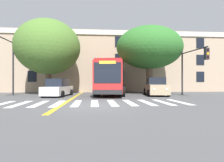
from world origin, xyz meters
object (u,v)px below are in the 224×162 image
car_white_near_lane (58,88)px  traffic_light_near_corner (192,62)px  street_tree_curbside_large (149,48)px  street_tree_curbside_small (48,47)px  traffic_light_far_corner (5,54)px  city_bus (112,78)px  car_tan_far_lane (156,87)px

car_white_near_lane → traffic_light_near_corner: (12.85, -0.70, 2.48)m
street_tree_curbside_large → street_tree_curbside_small: size_ratio=1.20×
car_white_near_lane → street_tree_curbside_small: (-1.60, 2.42, 4.35)m
traffic_light_far_corner → car_white_near_lane: bearing=1.0°
street_tree_curbside_large → traffic_light_far_corner: bearing=-169.7°
city_bus → traffic_light_far_corner: 10.60m
car_tan_far_lane → car_white_near_lane: bearing=-177.8°
traffic_light_far_corner → traffic_light_near_corner: bearing=-2.0°
traffic_light_near_corner → street_tree_curbside_small: size_ratio=0.60×
car_tan_far_lane → traffic_light_far_corner: size_ratio=0.80×
street_tree_curbside_small → street_tree_curbside_large: bearing=0.5°
city_bus → traffic_light_near_corner: traffic_light_near_corner is taller
traffic_light_near_corner → city_bus: bearing=158.4°
traffic_light_far_corner → street_tree_curbside_large: street_tree_curbside_large is taller
car_white_near_lane → street_tree_curbside_small: street_tree_curbside_small is taller
street_tree_curbside_small → car_tan_far_lane: bearing=-10.4°
car_tan_far_lane → city_bus: bearing=156.0°
street_tree_curbside_small → traffic_light_far_corner: bearing=-142.1°
traffic_light_near_corner → street_tree_curbside_large: size_ratio=0.50×
city_bus → street_tree_curbside_large: size_ratio=1.11×
street_tree_curbside_large → car_tan_far_lane: bearing=-89.1°
car_white_near_lane → street_tree_curbside_large: size_ratio=0.45×
traffic_light_far_corner → street_tree_curbside_large: 14.69m
car_white_near_lane → street_tree_curbside_large: 10.85m
traffic_light_near_corner → street_tree_curbside_large: bearing=135.4°
city_bus → street_tree_curbside_large: bearing=3.1°
traffic_light_near_corner → street_tree_curbside_large: 4.99m
car_tan_far_lane → traffic_light_near_corner: bearing=-18.2°
car_tan_far_lane → street_tree_curbside_small: size_ratio=0.57×
city_bus → traffic_light_far_corner: (-10.11, -2.37, 2.13)m
car_tan_far_lane → street_tree_curbside_small: 12.18m
car_tan_far_lane → traffic_light_far_corner: 14.76m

